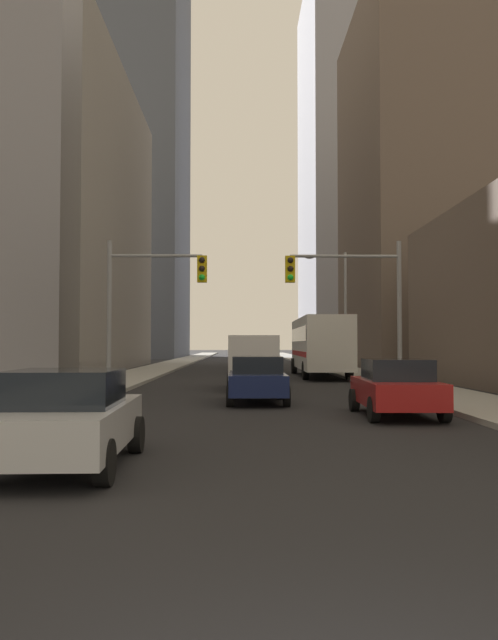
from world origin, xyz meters
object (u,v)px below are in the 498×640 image
object	(u,v)px
sedan_navy	(257,379)
traffic_signal_near_left	(152,290)
sedan_red	(396,387)
sedan_grey	(247,361)
sedan_silver	(66,418)
city_bus	(320,344)
cargo_van_white	(253,359)
traffic_signal_near_right	(349,289)

from	to	relation	value
sedan_navy	traffic_signal_near_left	world-z (taller)	traffic_signal_near_left
sedan_navy	sedan_red	bearing A→B (deg)	-48.50
sedan_grey	sedan_red	bearing A→B (deg)	-81.91
sedan_silver	sedan_red	xyz separation A→B (m)	(6.82, 6.92, 0.00)
sedan_silver	traffic_signal_near_left	distance (m)	15.64
city_bus	cargo_van_white	bearing A→B (deg)	-112.18
city_bus	sedan_silver	bearing A→B (deg)	-104.96
traffic_signal_near_left	cargo_van_white	bearing A→B (deg)	29.00
sedan_silver	sedan_grey	bearing A→B (deg)	84.44
sedan_red	traffic_signal_near_left	distance (m)	11.75
city_bus	cargo_van_white	xyz separation A→B (m)	(-4.12, -10.10, -0.64)
sedan_red	sedan_silver	bearing A→B (deg)	-134.57
sedan_red	cargo_van_white	bearing A→B (deg)	108.58
cargo_van_white	traffic_signal_near_left	distance (m)	5.37
sedan_grey	traffic_signal_near_right	world-z (taller)	traffic_signal_near_right
sedan_red	sedan_grey	bearing A→B (deg)	98.09
sedan_silver	sedan_navy	size ratio (longest dim) A/B	1.01
sedan_silver	traffic_signal_near_right	bearing A→B (deg)	65.31
sedan_navy	sedan_grey	world-z (taller)	same
sedan_navy	sedan_grey	bearing A→B (deg)	90.23
cargo_van_white	sedan_red	world-z (taller)	cargo_van_white
traffic_signal_near_left	traffic_signal_near_right	size ratio (longest dim) A/B	1.00
sedan_grey	traffic_signal_near_left	bearing A→B (deg)	-102.81
city_bus	traffic_signal_near_left	xyz separation A→B (m)	(-8.14, -12.33, 2.12)
sedan_silver	sedan_navy	world-z (taller)	same
sedan_red	sedan_grey	xyz separation A→B (m)	(-3.65, 25.68, 0.00)
cargo_van_white	traffic_signal_near_left	world-z (taller)	traffic_signal_near_left
sedan_red	traffic_signal_near_right	size ratio (longest dim) A/B	0.71
sedan_silver	city_bus	bearing A→B (deg)	75.04
city_bus	sedan_red	size ratio (longest dim) A/B	2.71
city_bus	sedan_grey	distance (m)	6.64
sedan_grey	traffic_signal_near_left	xyz separation A→B (m)	(-3.94, -17.33, 3.28)
sedan_navy	traffic_signal_near_left	distance (m)	6.76
cargo_van_white	sedan_grey	bearing A→B (deg)	90.34
cargo_van_white	traffic_signal_near_right	distance (m)	5.19
traffic_signal_near_left	sedan_grey	bearing A→B (deg)	77.19
city_bus	sedan_red	distance (m)	20.72
sedan_red	traffic_signal_near_left	world-z (taller)	traffic_signal_near_left
sedan_silver	sedan_grey	size ratio (longest dim) A/B	1.01
sedan_silver	sedan_red	bearing A→B (deg)	45.43
sedan_silver	traffic_signal_near_right	distance (m)	17.14
cargo_van_white	sedan_grey	xyz separation A→B (m)	(-0.09, 15.10, -0.52)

